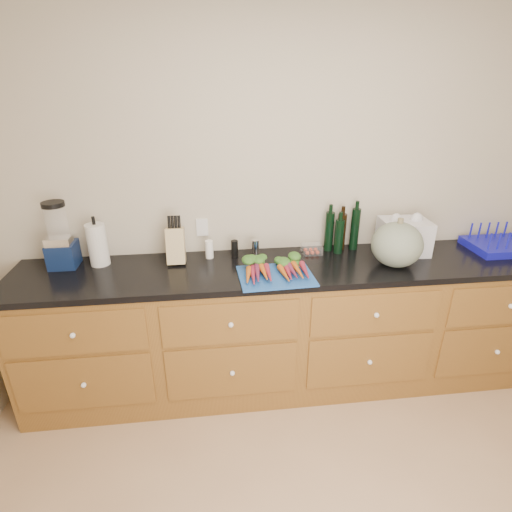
{
  "coord_description": "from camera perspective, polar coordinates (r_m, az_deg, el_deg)",
  "views": [
    {
      "loc": [
        -0.54,
        -1.02,
        2.05
      ],
      "look_at": [
        -0.27,
        1.2,
        1.06
      ],
      "focal_mm": 28.0,
      "sensor_mm": 36.0,
      "label": 1
    }
  ],
  "objects": [
    {
      "name": "wall_back",
      "position": [
        2.8,
        4.57,
        8.27
      ],
      "size": [
        4.1,
        0.05,
        2.6
      ],
      "primitive_type": "cube",
      "color": "beige",
      "rests_on": "ground"
    },
    {
      "name": "canister_chrome",
      "position": [
        2.73,
        -0.08,
        1.18
      ],
      "size": [
        0.05,
        0.05,
        0.11
      ],
      "primitive_type": "cylinder",
      "color": "silver",
      "rests_on": "countertop"
    },
    {
      "name": "paper_towel",
      "position": [
        2.76,
        -21.69,
        1.51
      ],
      "size": [
        0.12,
        0.12,
        0.28
      ],
      "primitive_type": "cylinder",
      "color": "silver",
      "rests_on": "countertop"
    },
    {
      "name": "cabinets",
      "position": [
        2.86,
        5.29,
        -10.17
      ],
      "size": [
        3.6,
        0.64,
        0.9
      ],
      "color": "brown",
      "rests_on": "ground"
    },
    {
      "name": "knife_block",
      "position": [
        2.66,
        -11.39,
        1.48
      ],
      "size": [
        0.12,
        0.12,
        0.23
      ],
      "primitive_type": "cube",
      "color": "tan",
      "rests_on": "countertop"
    },
    {
      "name": "countertop",
      "position": [
        2.64,
        5.65,
        -1.63
      ],
      "size": [
        3.64,
        0.62,
        0.04
      ],
      "primitive_type": "cube",
      "color": "black",
      "rests_on": "cabinets"
    },
    {
      "name": "blender_appliance",
      "position": [
        2.81,
        -26.21,
        2.19
      ],
      "size": [
        0.17,
        0.17,
        0.43
      ],
      "color": "#0F1F46",
      "rests_on": "countertop"
    },
    {
      "name": "grocery_bag",
      "position": [
        2.95,
        20.34,
        2.64
      ],
      "size": [
        0.33,
        0.27,
        0.23
      ],
      "primitive_type": null,
      "rotation": [
        0.0,
        0.0,
        -0.05
      ],
      "color": "white",
      "rests_on": "countertop"
    },
    {
      "name": "cutting_board",
      "position": [
        2.45,
        2.84,
        -2.87
      ],
      "size": [
        0.47,
        0.36,
        0.01
      ],
      "primitive_type": "cube",
      "rotation": [
        0.0,
        0.0,
        0.05
      ],
      "color": "#1C4FA3",
      "rests_on": "countertop"
    },
    {
      "name": "tomato_box",
      "position": [
        2.8,
        7.95,
        0.96
      ],
      "size": [
        0.13,
        0.11,
        0.06
      ],
      "primitive_type": "cube",
      "color": "white",
      "rests_on": "countertop"
    },
    {
      "name": "bottles",
      "position": [
        2.86,
        12.1,
        3.38
      ],
      "size": [
        0.25,
        0.13,
        0.3
      ],
      "color": "black",
      "rests_on": "countertop"
    },
    {
      "name": "grinder_pepper",
      "position": [
        2.72,
        -3.07,
        1.06
      ],
      "size": [
        0.05,
        0.05,
        0.12
      ],
      "primitive_type": "cylinder",
      "color": "black",
      "rests_on": "countertop"
    },
    {
      "name": "squash",
      "position": [
        2.7,
        19.49,
        1.55
      ],
      "size": [
        0.32,
        0.32,
        0.29
      ],
      "primitive_type": "ellipsoid",
      "color": "#5F6D5B",
      "rests_on": "countertop"
    },
    {
      "name": "dish_rack",
      "position": [
        3.32,
        31.49,
        1.46
      ],
      "size": [
        0.42,
        0.34,
        0.17
      ],
      "color": "#1414B0",
      "rests_on": "countertop"
    },
    {
      "name": "grinder_salt",
      "position": [
        2.71,
        -6.69,
        0.95
      ],
      "size": [
        0.05,
        0.05,
        0.12
      ],
      "primitive_type": "cylinder",
      "color": "white",
      "rests_on": "countertop"
    },
    {
      "name": "carrots",
      "position": [
        2.48,
        2.68,
        -1.76
      ],
      "size": [
        0.41,
        0.3,
        0.06
      ],
      "color": "#C65C17",
      "rests_on": "cutting_board"
    }
  ]
}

